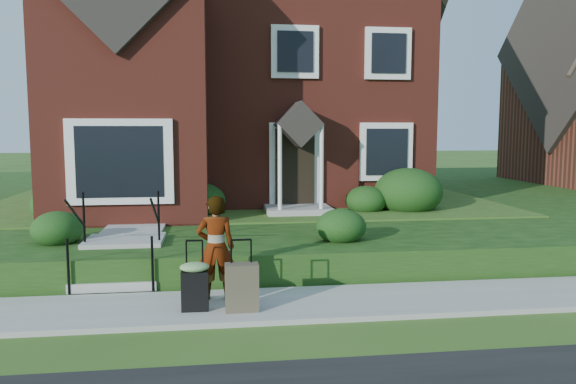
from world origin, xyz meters
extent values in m
plane|color=#2D5119|center=(0.00, 0.00, 0.00)|extent=(120.00, 120.00, 0.00)
cube|color=#9E9B93|center=(0.00, 0.00, 0.04)|extent=(60.00, 1.60, 0.08)
cube|color=#15360E|center=(4.00, 10.90, 0.30)|extent=(44.00, 20.00, 0.60)
cube|color=#9E9B93|center=(-2.50, 5.00, 0.63)|extent=(1.20, 6.00, 0.06)
cube|color=maroon|center=(0.00, 10.00, 3.30)|extent=(10.00, 8.00, 5.40)
cube|color=maroon|center=(-2.80, 5.20, 3.30)|extent=(3.60, 2.40, 5.40)
cube|color=white|center=(-2.80, 4.05, 2.00)|extent=(2.20, 0.30, 1.80)
cube|color=black|center=(1.20, 5.94, 1.65)|extent=(1.00, 0.12, 2.10)
cube|color=black|center=(3.60, 5.95, 2.10)|extent=(1.40, 0.10, 1.50)
cube|color=#9E9B93|center=(-2.50, 1.00, 0.15)|extent=(1.40, 0.30, 0.15)
cube|color=#9E9B93|center=(-2.50, 1.30, 0.30)|extent=(1.40, 0.30, 0.15)
cube|color=#9E9B93|center=(-2.50, 1.60, 0.45)|extent=(1.40, 0.30, 0.15)
cube|color=#9E9B93|center=(-2.50, 1.90, 0.60)|extent=(1.40, 0.30, 0.15)
cube|color=#9E9B93|center=(-2.50, 2.45, 0.60)|extent=(1.40, 0.80, 0.15)
cylinder|color=black|center=(-3.15, 0.85, 0.53)|extent=(0.04, 0.04, 0.90)
cylinder|color=black|center=(-3.15, 2.05, 1.13)|extent=(0.04, 0.04, 0.90)
cylinder|color=black|center=(-1.85, 0.85, 0.53)|extent=(0.04, 0.04, 0.90)
cylinder|color=black|center=(-1.85, 2.05, 1.13)|extent=(0.04, 0.04, 0.90)
ellipsoid|color=black|center=(-4.25, 4.93, 1.08)|extent=(1.37, 1.37, 0.96)
ellipsoid|color=black|center=(-1.19, 5.65, 1.03)|extent=(1.24, 1.24, 0.87)
ellipsoid|color=black|center=(2.97, 5.55, 0.97)|extent=(1.05, 1.05, 0.73)
ellipsoid|color=black|center=(4.10, 5.62, 1.21)|extent=(1.75, 1.75, 1.23)
ellipsoid|color=black|center=(-3.72, 2.45, 0.93)|extent=(0.93, 0.93, 0.65)
ellipsoid|color=black|center=(1.51, 2.01, 0.93)|extent=(0.95, 0.95, 0.66)
imported|color=#999999|center=(-0.84, 0.29, 0.88)|extent=(0.59, 0.40, 1.61)
cube|color=black|center=(-1.14, -0.21, 0.37)|extent=(0.39, 0.22, 0.58)
cylinder|color=black|center=(-1.14, -0.21, 1.09)|extent=(0.23, 0.03, 0.03)
cylinder|color=black|center=(-1.26, -0.21, 0.87)|extent=(0.02, 0.02, 0.43)
cylinder|color=black|center=(-1.03, -0.21, 0.87)|extent=(0.02, 0.02, 0.43)
cylinder|color=black|center=(-1.28, -0.21, 0.11)|extent=(0.04, 0.06, 0.06)
cylinder|color=black|center=(-1.01, -0.21, 0.11)|extent=(0.04, 0.06, 0.06)
ellipsoid|color=#72A05B|center=(-1.14, -0.21, 0.72)|extent=(0.43, 0.35, 0.13)
cube|color=#4F4734|center=(-0.48, -0.32, 0.42)|extent=(0.48, 0.27, 0.69)
cylinder|color=black|center=(-0.48, -0.32, 1.10)|extent=(0.29, 0.03, 0.03)
cylinder|color=black|center=(-0.62, -0.32, 0.93)|extent=(0.02, 0.02, 0.33)
cylinder|color=black|center=(-0.33, -0.32, 0.93)|extent=(0.02, 0.02, 0.33)
cylinder|color=black|center=(-0.64, -0.32, 0.11)|extent=(0.04, 0.06, 0.06)
cylinder|color=black|center=(-0.31, -0.32, 0.11)|extent=(0.04, 0.06, 0.06)
camera|label=1|loc=(-0.85, -8.18, 2.68)|focal=35.00mm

